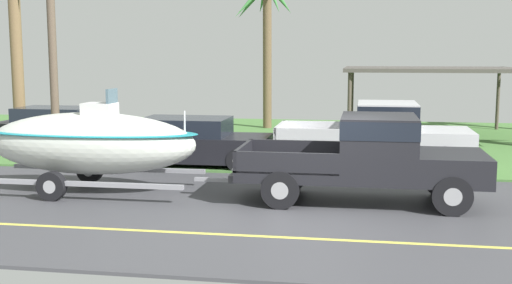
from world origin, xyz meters
The scene contains 9 objects.
ground centered at (0.00, 8.38, -0.01)m, with size 36.00×22.00×0.11m.
pickup_truck_towing centered at (1.17, 1.18, 1.04)m, with size 5.46×2.04×1.89m.
boat_on_trailer centered at (-5.35, 1.18, 1.16)m, with size 6.18×2.21×2.41m.
parked_pickup_background centered at (1.49, 5.53, 1.03)m, with size 5.60×2.15×1.85m.
parked_sedan_near centered at (-3.99, 5.03, 0.67)m, with size 4.39×1.91×1.38m.
parked_sedan_far centered at (-9.43, 7.79, 0.67)m, with size 4.34×1.87×1.38m.
carport_awning centered at (3.38, 13.11, 2.55)m, with size 6.53×5.00×2.67m.
palm_tree_near_right centered at (-3.22, 14.28, 4.82)m, with size 2.76×2.95×6.49m.
utility_pole centered at (-8.11, 4.96, 4.48)m, with size 0.24×1.80×8.65m.
Camera 1 is at (0.88, -12.56, 3.18)m, focal length 44.80 mm.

